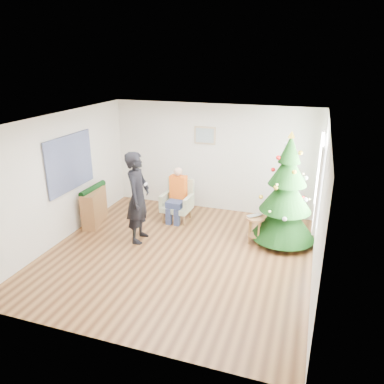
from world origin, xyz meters
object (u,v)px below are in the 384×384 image
(standing_man, at_px, (138,197))
(christmas_tree, at_px, (286,195))
(console, at_px, (94,206))
(armchair, at_px, (178,205))
(stool, at_px, (255,230))

(standing_man, bearing_deg, christmas_tree, -79.70)
(christmas_tree, relative_size, console, 2.32)
(christmas_tree, height_order, standing_man, christmas_tree)
(armchair, height_order, standing_man, standing_man)
(standing_man, bearing_deg, stool, -81.34)
(armchair, height_order, console, armchair)
(stool, height_order, standing_man, standing_man)
(christmas_tree, relative_size, armchair, 2.42)
(christmas_tree, xyz_separation_m, standing_man, (-2.84, -0.84, -0.10))
(armchair, xyz_separation_m, console, (-1.76, -0.76, 0.05))
(console, bearing_deg, christmas_tree, -9.84)
(christmas_tree, distance_m, armchair, 2.57)
(standing_man, bearing_deg, console, 65.02)
(armchair, relative_size, console, 0.96)
(christmas_tree, bearing_deg, console, -174.82)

